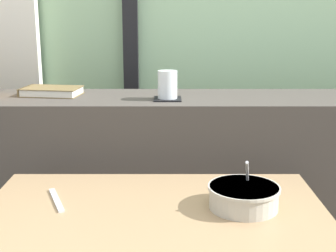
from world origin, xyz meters
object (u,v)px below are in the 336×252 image
Objects in this scene: soup_bowl at (242,197)px; closed_book at (49,91)px; coaster_square at (166,99)px; fork_utensil at (54,200)px; juice_glass at (166,86)px.

closed_book is at bearing 136.81° from soup_bowl.
coaster_square is at bearing 111.52° from soup_bowl.
soup_bowl is at bearing -68.48° from coaster_square.
fork_utensil is at bearing -123.25° from coaster_square.
juice_glass is (0.00, -0.00, 0.05)m from coaster_square.
coaster_square is 0.05m from juice_glass.
juice_glass is at bearing -90.00° from coaster_square.
juice_glass is 0.46m from closed_book.
juice_glass is at bearing 111.52° from soup_bowl.
closed_book is (-0.45, 0.09, 0.01)m from coaster_square.
coaster_square is 0.46m from closed_book.
juice_glass reaches higher than coaster_square.
fork_utensil is at bearing 174.81° from soup_bowl.
fork_utensil is (-0.31, -0.47, -0.20)m from coaster_square.
closed_book is 0.91m from soup_bowl.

